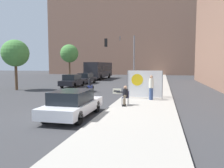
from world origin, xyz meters
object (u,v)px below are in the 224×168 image
motorcycle_on_road (90,86)px  street_tree_near_curb (15,53)px  seated_protester (125,95)px  car_on_road_midblock (86,78)px  pedestrian_behind (156,85)px  protest_banner (144,84)px  car_on_road_nearest (73,81)px  street_tree_midblock (69,54)px  parked_car_curbside (73,104)px  jogger_on_sidewalk (151,87)px  city_bus_on_road (99,70)px  traffic_light_pole (123,53)px

motorcycle_on_road → street_tree_near_curb: bearing=-179.9°
seated_protester → car_on_road_midblock: car_on_road_midblock is taller
pedestrian_behind → protest_banner: protest_banner is taller
car_on_road_midblock → street_tree_near_curb: street_tree_near_curb is taller
car_on_road_nearest → street_tree_midblock: 10.91m
parked_car_curbside → car_on_road_nearest: car_on_road_nearest is taller
seated_protester → jogger_on_sidewalk: bearing=69.0°
protest_banner → motorcycle_on_road: size_ratio=1.19×
jogger_on_sidewalk → car_on_road_nearest: (-9.76, 8.56, -0.28)m
street_tree_midblock → street_tree_near_curb: bearing=-90.1°
pedestrian_behind → city_bus_on_road: city_bus_on_road is taller
motorcycle_on_road → street_tree_near_curb: street_tree_near_curb is taller
protest_banner → city_bus_on_road: (-10.27, 23.03, 0.56)m
car_on_road_midblock → traffic_light_pole: bearing=-45.6°
parked_car_curbside → street_tree_near_curb: 14.90m
street_tree_near_curb → car_on_road_nearest: bearing=43.9°
pedestrian_behind → street_tree_midblock: 22.09m
city_bus_on_road → car_on_road_nearest: bearing=-86.1°
car_on_road_nearest → parked_car_curbside: bearing=-66.7°
parked_car_curbside → car_on_road_nearest: size_ratio=0.99×
protest_banner → city_bus_on_road: bearing=114.0°
pedestrian_behind → car_on_road_midblock: (-10.22, 12.04, -0.33)m
pedestrian_behind → jogger_on_sidewalk: bearing=-91.2°
protest_banner → street_tree_midblock: street_tree_midblock is taller
city_bus_on_road → street_tree_midblock: street_tree_midblock is taller
traffic_light_pole → street_tree_midblock: street_tree_midblock is taller
traffic_light_pole → pedestrian_behind: bearing=-55.7°
seated_protester → jogger_on_sidewalk: size_ratio=0.69×
car_on_road_nearest → street_tree_midblock: (-4.47, 9.22, 3.75)m
pedestrian_behind → traffic_light_pole: 6.99m
jogger_on_sidewalk → car_on_road_nearest: size_ratio=0.40×
traffic_light_pole → car_on_road_nearest: bearing=164.9°
protest_banner → city_bus_on_road: size_ratio=0.25×
city_bus_on_road → motorcycle_on_road: (4.69, -19.29, -1.23)m
protest_banner → street_tree_midblock: bearing=128.4°
parked_car_curbside → car_on_road_midblock: (-6.27, 19.29, 0.05)m
car_on_road_midblock → street_tree_midblock: street_tree_midblock is taller
jogger_on_sidewalk → car_on_road_midblock: bearing=-27.8°
protest_banner → car_on_road_nearest: size_ratio=0.59×
street_tree_near_curb → traffic_light_pole: bearing=13.2°
seated_protester → parked_car_curbside: (-2.12, -3.21, -0.09)m
jogger_on_sidewalk → car_on_road_midblock: jogger_on_sidewalk is taller
traffic_light_pole → car_on_road_nearest: 7.43m
parked_car_curbside → city_bus_on_road: size_ratio=0.42×
pedestrian_behind → parked_car_curbside: 8.26m
car_on_road_midblock → street_tree_midblock: size_ratio=0.76×
city_bus_on_road → jogger_on_sidewalk: bearing=-65.4°
car_on_road_nearest → car_on_road_midblock: bearing=91.4°
seated_protester → jogger_on_sidewalk: jogger_on_sidewalk is taller
traffic_light_pole → car_on_road_midblock: 9.97m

